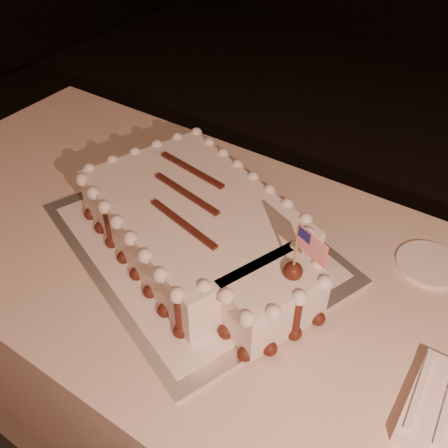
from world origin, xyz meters
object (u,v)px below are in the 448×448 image
Objects in this scene: banquet_table at (326,421)px; sheet_cake at (202,229)px; side_plate at (429,264)px; cake_board at (194,242)px.

banquet_table is 0.56m from sheet_cake.
sheet_cake is 0.49m from side_plate.
side_plate reaches higher than cake_board.
cake_board is at bearing 178.61° from banquet_table.
side_plate is at bearing 46.95° from cake_board.
banquet_table is 3.85× the size of cake_board.
banquet_table is 0.45m from side_plate.
cake_board is 1.01× the size of sheet_cake.
sheet_cake is (0.03, -0.01, 0.06)m from cake_board.
sheet_cake is (-0.35, -0.00, 0.44)m from banquet_table.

